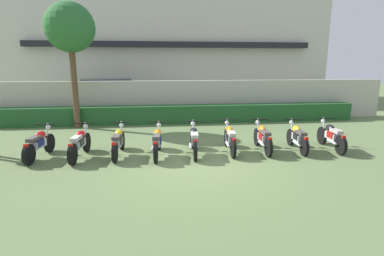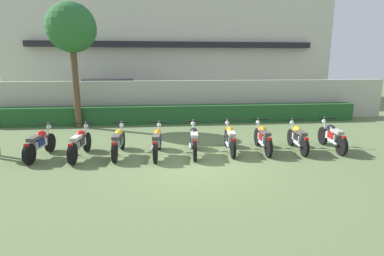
{
  "view_description": "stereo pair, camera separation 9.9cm",
  "coord_description": "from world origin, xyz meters",
  "px_view_note": "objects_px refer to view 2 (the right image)",
  "views": [
    {
      "loc": [
        -1.09,
        -8.01,
        2.75
      ],
      "look_at": [
        0.0,
        1.15,
        0.75
      ],
      "focal_mm": 28.19,
      "sensor_mm": 36.0,
      "label": 1
    },
    {
      "loc": [
        -1.0,
        -8.02,
        2.75
      ],
      "look_at": [
        0.0,
        1.15,
        0.75
      ],
      "focal_mm": 28.19,
      "sensor_mm": 36.0,
      "label": 2
    }
  ],
  "objects_px": {
    "motorcycle_in_row_3": "(157,141)",
    "motorcycle_in_row_6": "(263,137)",
    "motorcycle_in_row_5": "(230,138)",
    "motorcycle_in_row_2": "(118,141)",
    "motorcycle_in_row_1": "(80,143)",
    "motorcycle_in_row_8": "(332,136)",
    "motorcycle_in_row_4": "(194,140)",
    "motorcycle_in_row_7": "(298,137)",
    "tree_near_inspector": "(71,29)",
    "parked_car": "(112,95)",
    "motorcycle_in_row_0": "(40,143)"
  },
  "relations": [
    {
      "from": "motorcycle_in_row_2",
      "to": "motorcycle_in_row_8",
      "type": "bearing_deg",
      "value": -88.26
    },
    {
      "from": "motorcycle_in_row_0",
      "to": "motorcycle_in_row_3",
      "type": "bearing_deg",
      "value": -86.1
    },
    {
      "from": "motorcycle_in_row_7",
      "to": "motorcycle_in_row_8",
      "type": "distance_m",
      "value": 1.15
    },
    {
      "from": "parked_car",
      "to": "motorcycle_in_row_1",
      "type": "distance_m",
      "value": 8.66
    },
    {
      "from": "tree_near_inspector",
      "to": "motorcycle_in_row_0",
      "type": "distance_m",
      "value": 5.67
    },
    {
      "from": "parked_car",
      "to": "motorcycle_in_row_3",
      "type": "distance_m",
      "value": 9.1
    },
    {
      "from": "motorcycle_in_row_1",
      "to": "motorcycle_in_row_4",
      "type": "xyz_separation_m",
      "value": [
        3.37,
        -0.04,
        0.01
      ]
    },
    {
      "from": "motorcycle_in_row_2",
      "to": "motorcycle_in_row_6",
      "type": "xyz_separation_m",
      "value": [
        4.48,
        -0.02,
        0.0
      ]
    },
    {
      "from": "motorcycle_in_row_5",
      "to": "motorcycle_in_row_0",
      "type": "bearing_deg",
      "value": 94.45
    },
    {
      "from": "motorcycle_in_row_5",
      "to": "motorcycle_in_row_3",
      "type": "bearing_deg",
      "value": 98.79
    },
    {
      "from": "motorcycle_in_row_3",
      "to": "motorcycle_in_row_7",
      "type": "bearing_deg",
      "value": -84.32
    },
    {
      "from": "motorcycle_in_row_3",
      "to": "motorcycle_in_row_5",
      "type": "relative_size",
      "value": 1.03
    },
    {
      "from": "motorcycle_in_row_4",
      "to": "motorcycle_in_row_6",
      "type": "distance_m",
      "value": 2.21
    },
    {
      "from": "motorcycle_in_row_5",
      "to": "motorcycle_in_row_6",
      "type": "height_order",
      "value": "same"
    },
    {
      "from": "motorcycle_in_row_1",
      "to": "motorcycle_in_row_3",
      "type": "distance_m",
      "value": 2.27
    },
    {
      "from": "motorcycle_in_row_1",
      "to": "motorcycle_in_row_2",
      "type": "xyz_separation_m",
      "value": [
        1.1,
        0.09,
        -0.01
      ]
    },
    {
      "from": "motorcycle_in_row_0",
      "to": "motorcycle_in_row_8",
      "type": "distance_m",
      "value": 9.01
    },
    {
      "from": "motorcycle_in_row_2",
      "to": "motorcycle_in_row_6",
      "type": "distance_m",
      "value": 4.48
    },
    {
      "from": "parked_car",
      "to": "tree_near_inspector",
      "type": "distance_m",
      "value": 5.32
    },
    {
      "from": "parked_car",
      "to": "motorcycle_in_row_4",
      "type": "relative_size",
      "value": 2.45
    },
    {
      "from": "motorcycle_in_row_7",
      "to": "motorcycle_in_row_4",
      "type": "bearing_deg",
      "value": 96.23
    },
    {
      "from": "tree_near_inspector",
      "to": "motorcycle_in_row_2",
      "type": "distance_m",
      "value": 6.11
    },
    {
      "from": "motorcycle_in_row_0",
      "to": "motorcycle_in_row_1",
      "type": "xyz_separation_m",
      "value": [
        1.16,
        -0.1,
        0.0
      ]
    },
    {
      "from": "motorcycle_in_row_0",
      "to": "motorcycle_in_row_5",
      "type": "bearing_deg",
      "value": -83.24
    },
    {
      "from": "tree_near_inspector",
      "to": "motorcycle_in_row_0",
      "type": "bearing_deg",
      "value": -90.27
    },
    {
      "from": "motorcycle_in_row_4",
      "to": "tree_near_inspector",
      "type": "bearing_deg",
      "value": 49.31
    },
    {
      "from": "motorcycle_in_row_0",
      "to": "motorcycle_in_row_3",
      "type": "xyz_separation_m",
      "value": [
        3.43,
        -0.18,
        0.0
      ]
    },
    {
      "from": "motorcycle_in_row_1",
      "to": "motorcycle_in_row_8",
      "type": "relative_size",
      "value": 1.02
    },
    {
      "from": "tree_near_inspector",
      "to": "motorcycle_in_row_0",
      "type": "xyz_separation_m",
      "value": [
        -0.02,
        -4.34,
        -3.65
      ]
    },
    {
      "from": "parked_car",
      "to": "motorcycle_in_row_8",
      "type": "relative_size",
      "value": 2.52
    },
    {
      "from": "motorcycle_in_row_6",
      "to": "motorcycle_in_row_8",
      "type": "xyz_separation_m",
      "value": [
        2.27,
        -0.08,
        0.0
      ]
    },
    {
      "from": "motorcycle_in_row_1",
      "to": "motorcycle_in_row_6",
      "type": "distance_m",
      "value": 5.58
    },
    {
      "from": "parked_car",
      "to": "motorcycle_in_row_6",
      "type": "distance_m",
      "value": 10.42
    },
    {
      "from": "motorcycle_in_row_6",
      "to": "motorcycle_in_row_8",
      "type": "bearing_deg",
      "value": -88.33
    },
    {
      "from": "tree_near_inspector",
      "to": "motorcycle_in_row_6",
      "type": "relative_size",
      "value": 2.77
    },
    {
      "from": "motorcycle_in_row_1",
      "to": "motorcycle_in_row_4",
      "type": "height_order",
      "value": "motorcycle_in_row_4"
    },
    {
      "from": "tree_near_inspector",
      "to": "motorcycle_in_row_1",
      "type": "height_order",
      "value": "tree_near_inspector"
    },
    {
      "from": "tree_near_inspector",
      "to": "motorcycle_in_row_8",
      "type": "xyz_separation_m",
      "value": [
        8.99,
        -4.45,
        -3.65
      ]
    },
    {
      "from": "parked_car",
      "to": "motorcycle_in_row_2",
      "type": "distance_m",
      "value": 8.68
    },
    {
      "from": "motorcycle_in_row_4",
      "to": "motorcycle_in_row_5",
      "type": "height_order",
      "value": "motorcycle_in_row_4"
    },
    {
      "from": "motorcycle_in_row_2",
      "to": "motorcycle_in_row_3",
      "type": "height_order",
      "value": "motorcycle_in_row_3"
    },
    {
      "from": "motorcycle_in_row_0",
      "to": "motorcycle_in_row_6",
      "type": "bearing_deg",
      "value": -83.5
    },
    {
      "from": "motorcycle_in_row_3",
      "to": "motorcycle_in_row_6",
      "type": "height_order",
      "value": "motorcycle_in_row_3"
    },
    {
      "from": "motorcycle_in_row_7",
      "to": "motorcycle_in_row_6",
      "type": "bearing_deg",
      "value": 91.9
    },
    {
      "from": "motorcycle_in_row_2",
      "to": "motorcycle_in_row_7",
      "type": "xyz_separation_m",
      "value": [
        5.59,
        -0.1,
        -0.0
      ]
    },
    {
      "from": "motorcycle_in_row_4",
      "to": "motorcycle_in_row_5",
      "type": "xyz_separation_m",
      "value": [
        1.15,
        0.14,
        -0.01
      ]
    },
    {
      "from": "motorcycle_in_row_6",
      "to": "motorcycle_in_row_2",
      "type": "bearing_deg",
      "value": 93.32
    },
    {
      "from": "parked_car",
      "to": "motorcycle_in_row_3",
      "type": "bearing_deg",
      "value": -80.35
    },
    {
      "from": "motorcycle_in_row_4",
      "to": "motorcycle_in_row_7",
      "type": "relative_size",
      "value": 1.07
    },
    {
      "from": "parked_car",
      "to": "motorcycle_in_row_6",
      "type": "height_order",
      "value": "parked_car"
    }
  ]
}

